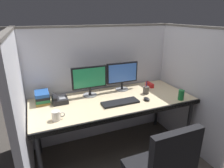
{
  "coord_description": "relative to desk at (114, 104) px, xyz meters",
  "views": [
    {
      "loc": [
        -0.82,
        -1.63,
        1.69
      ],
      "look_at": [
        0.0,
        0.35,
        0.92
      ],
      "focal_mm": 30.96,
      "sensor_mm": 36.0,
      "label": 1
    }
  ],
  "objects": [
    {
      "name": "computer_mouse",
      "position": [
        0.35,
        -0.16,
        0.07
      ],
      "size": [
        0.06,
        0.1,
        0.04
      ],
      "color": "black",
      "rests_on": "desk"
    },
    {
      "name": "keyboard_main",
      "position": [
        0.03,
        -0.11,
        0.06
      ],
      "size": [
        0.43,
        0.15,
        0.02
      ],
      "primitive_type": "cube",
      "color": "black",
      "rests_on": "desk"
    },
    {
      "name": "cubicle_partition_left",
      "position": [
        -0.99,
        -0.09,
        0.1
      ],
      "size": [
        0.06,
        1.41,
        1.57
      ],
      "color": "silver",
      "rests_on": "ground"
    },
    {
      "name": "coffee_mug",
      "position": [
        -0.69,
        -0.21,
        0.1
      ],
      "size": [
        0.13,
        0.08,
        0.09
      ],
      "color": "silver",
      "rests_on": "desk"
    },
    {
      "name": "monitor_right",
      "position": [
        0.23,
        0.26,
        0.27
      ],
      "size": [
        0.43,
        0.17,
        0.37
      ],
      "color": "gray",
      "rests_on": "desk"
    },
    {
      "name": "ground_plane",
      "position": [
        0.0,
        -0.29,
        -0.69
      ],
      "size": [
        8.0,
        8.0,
        0.0
      ],
      "primitive_type": "plane",
      "color": "#423D38"
    },
    {
      "name": "soda_can",
      "position": [
        0.73,
        -0.3,
        0.11
      ],
      "size": [
        0.07,
        0.07,
        0.12
      ],
      "primitive_type": "cylinder",
      "color": "#197233",
      "rests_on": "desk"
    },
    {
      "name": "desk",
      "position": [
        0.0,
        0.0,
        0.0
      ],
      "size": [
        1.9,
        0.8,
        0.74
      ],
      "color": "beige",
      "rests_on": "ground"
    },
    {
      "name": "pen_cup",
      "position": [
        0.45,
        0.02,
        0.1
      ],
      "size": [
        0.08,
        0.08,
        0.17
      ],
      "color": "#4C4742",
      "rests_on": "desk"
    },
    {
      "name": "cubicle_partition_right",
      "position": [
        0.99,
        -0.09,
        0.1
      ],
      "size": [
        0.06,
        1.41,
        1.57
      ],
      "color": "silver",
      "rests_on": "ground"
    },
    {
      "name": "red_stapler",
      "position": [
        0.64,
        0.22,
        0.08
      ],
      "size": [
        0.04,
        0.15,
        0.06
      ],
      "primitive_type": "cube",
      "color": "red",
      "rests_on": "desk"
    },
    {
      "name": "book_stack",
      "position": [
        -0.78,
        0.25,
        0.12
      ],
      "size": [
        0.16,
        0.22,
        0.13
      ],
      "color": "olive",
      "rests_on": "desk"
    },
    {
      "name": "cubicle_partition_rear",
      "position": [
        0.0,
        0.46,
        0.1
      ],
      "size": [
        2.21,
        0.06,
        1.57
      ],
      "color": "silver",
      "rests_on": "ground"
    },
    {
      "name": "monitor_left",
      "position": [
        -0.23,
        0.23,
        0.27
      ],
      "size": [
        0.43,
        0.17,
        0.37
      ],
      "color": "gray",
      "rests_on": "desk"
    },
    {
      "name": "desk_phone",
      "position": [
        -0.61,
        0.18,
        0.08
      ],
      "size": [
        0.17,
        0.19,
        0.09
      ],
      "color": "black",
      "rests_on": "desk"
    }
  ]
}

